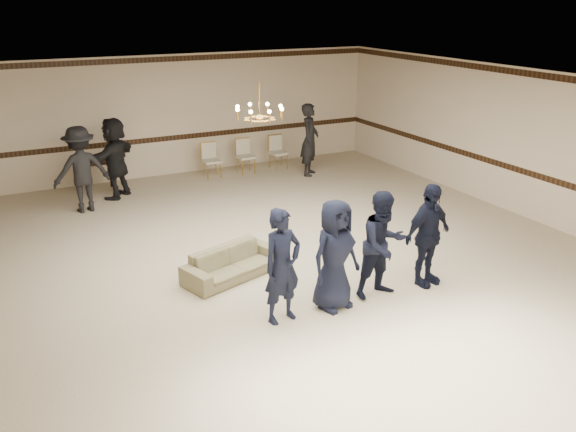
{
  "coord_description": "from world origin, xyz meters",
  "views": [
    {
      "loc": [
        -4.44,
        -8.84,
        4.62
      ],
      "look_at": [
        -0.19,
        -0.5,
        1.22
      ],
      "focal_mm": 37.86,
      "sensor_mm": 36.0,
      "label": 1
    }
  ],
  "objects_px": {
    "boy_a": "(282,266)",
    "banquet_chair_left": "(211,161)",
    "adult_left": "(81,169)",
    "adult_right": "(310,140)",
    "console_table": "(96,176)",
    "boy_c": "(383,245)",
    "banquet_chair_mid": "(246,156)",
    "boy_b": "(335,255)",
    "adult_mid": "(115,158)",
    "banquet_chair_right": "(278,152)",
    "settee": "(233,263)",
    "boy_d": "(428,235)",
    "chandelier": "(259,101)"
  },
  "relations": [
    {
      "from": "adult_left",
      "to": "adult_right",
      "type": "height_order",
      "value": "same"
    },
    {
      "from": "boy_b",
      "to": "console_table",
      "type": "xyz_separation_m",
      "value": [
        -2.18,
        7.92,
        -0.52
      ]
    },
    {
      "from": "banquet_chair_left",
      "to": "adult_mid",
      "type": "bearing_deg",
      "value": -167.82
    },
    {
      "from": "banquet_chair_right",
      "to": "console_table",
      "type": "bearing_deg",
      "value": 175.44
    },
    {
      "from": "boy_c",
      "to": "chandelier",
      "type": "bearing_deg",
      "value": 107.31
    },
    {
      "from": "adult_mid",
      "to": "banquet_chair_left",
      "type": "relative_size",
      "value": 2.1
    },
    {
      "from": "boy_b",
      "to": "adult_mid",
      "type": "relative_size",
      "value": 0.91
    },
    {
      "from": "banquet_chair_right",
      "to": "boy_c",
      "type": "bearing_deg",
      "value": -106.25
    },
    {
      "from": "settee",
      "to": "adult_left",
      "type": "distance_m",
      "value": 5.09
    },
    {
      "from": "console_table",
      "to": "banquet_chair_left",
      "type": "bearing_deg",
      "value": -4.82
    },
    {
      "from": "settee",
      "to": "banquet_chair_left",
      "type": "relative_size",
      "value": 1.94
    },
    {
      "from": "adult_right",
      "to": "banquet_chair_mid",
      "type": "relative_size",
      "value": 2.1
    },
    {
      "from": "boy_c",
      "to": "banquet_chair_right",
      "type": "height_order",
      "value": "boy_c"
    },
    {
      "from": "settee",
      "to": "boy_c",
      "type": "bearing_deg",
      "value": -60.04
    },
    {
      "from": "banquet_chair_mid",
      "to": "chandelier",
      "type": "bearing_deg",
      "value": -110.37
    },
    {
      "from": "adult_left",
      "to": "console_table",
      "type": "height_order",
      "value": "adult_left"
    },
    {
      "from": "boy_c",
      "to": "adult_mid",
      "type": "relative_size",
      "value": 0.91
    },
    {
      "from": "boy_c",
      "to": "adult_mid",
      "type": "xyz_separation_m",
      "value": [
        -2.7,
        7.18,
        0.09
      ]
    },
    {
      "from": "boy_c",
      "to": "banquet_chair_mid",
      "type": "relative_size",
      "value": 1.91
    },
    {
      "from": "adult_left",
      "to": "banquet_chair_left",
      "type": "distance_m",
      "value": 3.77
    },
    {
      "from": "adult_left",
      "to": "adult_right",
      "type": "relative_size",
      "value": 1.0
    },
    {
      "from": "settee",
      "to": "adult_right",
      "type": "distance_m",
      "value": 6.68
    },
    {
      "from": "chandelier",
      "to": "banquet_chair_mid",
      "type": "relative_size",
      "value": 1.01
    },
    {
      "from": "banquet_chair_left",
      "to": "console_table",
      "type": "xyz_separation_m",
      "value": [
        -3.0,
        0.2,
        -0.09
      ]
    },
    {
      "from": "chandelier",
      "to": "adult_left",
      "type": "bearing_deg",
      "value": 123.83
    },
    {
      "from": "boy_a",
      "to": "console_table",
      "type": "bearing_deg",
      "value": 87.92
    },
    {
      "from": "banquet_chair_left",
      "to": "banquet_chair_right",
      "type": "relative_size",
      "value": 1.0
    },
    {
      "from": "settee",
      "to": "banquet_chair_mid",
      "type": "bearing_deg",
      "value": 46.81
    },
    {
      "from": "adult_mid",
      "to": "banquet_chair_right",
      "type": "bearing_deg",
      "value": 141.93
    },
    {
      "from": "boy_a",
      "to": "console_table",
      "type": "height_order",
      "value": "boy_a"
    },
    {
      "from": "boy_a",
      "to": "banquet_chair_left",
      "type": "relative_size",
      "value": 1.91
    },
    {
      "from": "settee",
      "to": "boy_a",
      "type": "bearing_deg",
      "value": -104.4
    },
    {
      "from": "console_table",
      "to": "banquet_chair_mid",
      "type": "bearing_deg",
      "value": -3.87
    },
    {
      "from": "boy_b",
      "to": "console_table",
      "type": "distance_m",
      "value": 8.23
    },
    {
      "from": "banquet_chair_left",
      "to": "boy_b",
      "type": "bearing_deg",
      "value": -95.69
    },
    {
      "from": "boy_b",
      "to": "banquet_chair_left",
      "type": "distance_m",
      "value": 7.78
    },
    {
      "from": "boy_a",
      "to": "banquet_chair_right",
      "type": "xyz_separation_m",
      "value": [
        3.72,
        7.72,
        -0.42
      ]
    },
    {
      "from": "boy_b",
      "to": "boy_d",
      "type": "bearing_deg",
      "value": -12.46
    },
    {
      "from": "adult_mid",
      "to": "adult_right",
      "type": "relative_size",
      "value": 1.0
    },
    {
      "from": "adult_right",
      "to": "console_table",
      "type": "height_order",
      "value": "adult_right"
    },
    {
      "from": "boy_a",
      "to": "boy_d",
      "type": "height_order",
      "value": "same"
    },
    {
      "from": "boy_b",
      "to": "banquet_chair_mid",
      "type": "height_order",
      "value": "boy_b"
    },
    {
      "from": "adult_right",
      "to": "banquet_chair_right",
      "type": "distance_m",
      "value": 1.18
    },
    {
      "from": "boy_b",
      "to": "boy_c",
      "type": "bearing_deg",
      "value": -12.46
    },
    {
      "from": "boy_c",
      "to": "adult_mid",
      "type": "height_order",
      "value": "adult_mid"
    },
    {
      "from": "chandelier",
      "to": "banquet_chair_left",
      "type": "relative_size",
      "value": 1.01
    },
    {
      "from": "boy_b",
      "to": "boy_a",
      "type": "bearing_deg",
      "value": 167.54
    },
    {
      "from": "boy_d",
      "to": "settee",
      "type": "xyz_separation_m",
      "value": [
        -2.81,
        1.72,
        -0.62
      ]
    },
    {
      "from": "settee",
      "to": "adult_right",
      "type": "bearing_deg",
      "value": 31.59
    },
    {
      "from": "adult_right",
      "to": "console_table",
      "type": "relative_size",
      "value": 2.22
    }
  ]
}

